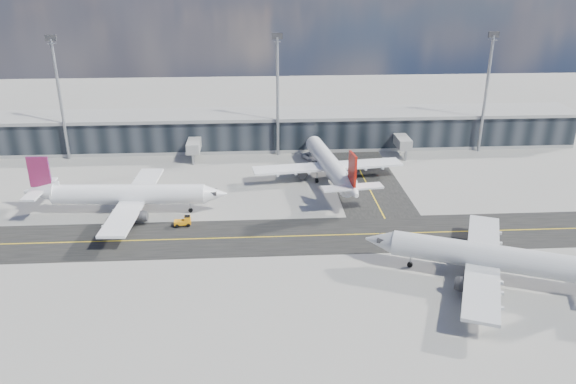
% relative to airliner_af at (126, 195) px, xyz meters
% --- Properties ---
extents(ground, '(300.00, 300.00, 0.00)m').
position_rel_airliner_af_xyz_m(ground, '(29.71, -15.68, -3.68)').
color(ground, gray).
rests_on(ground, ground).
extents(taxiway_lanes, '(180.00, 63.00, 0.03)m').
position_rel_airliner_af_xyz_m(taxiway_lanes, '(33.62, -4.94, -3.66)').
color(taxiway_lanes, black).
rests_on(taxiway_lanes, ground).
extents(terminal_concourse, '(152.00, 19.80, 8.80)m').
position_rel_airliner_af_xyz_m(terminal_concourse, '(29.75, 39.25, 0.42)').
color(terminal_concourse, black).
rests_on(terminal_concourse, ground).
extents(floodlight_masts, '(102.50, 0.70, 28.90)m').
position_rel_airliner_af_xyz_m(floodlight_masts, '(29.71, 32.32, 11.93)').
color(floodlight_masts, gray).
rests_on(floodlight_masts, ground).
extents(airliner_af, '(37.54, 31.99, 11.13)m').
position_rel_airliner_af_xyz_m(airliner_af, '(0.00, 0.00, 0.00)').
color(airliner_af, white).
rests_on(airliner_af, ground).
extents(airliner_redtail, '(32.86, 38.43, 11.38)m').
position_rel_airliner_af_xyz_m(airliner_redtail, '(39.97, 13.87, 0.08)').
color(airliner_redtail, white).
rests_on(airliner_redtail, ground).
extents(airliner_near, '(36.52, 31.59, 11.27)m').
position_rel_airliner_af_xyz_m(airliner_near, '(58.70, -27.80, 0.05)').
color(airliner_near, '#B8BABD').
rests_on(airliner_near, ground).
extents(baggage_tug, '(3.07, 1.77, 1.84)m').
position_rel_airliner_af_xyz_m(baggage_tug, '(11.23, -6.40, -2.75)').
color(baggage_tug, orange).
rests_on(baggage_tug, ground).
extents(service_van, '(4.65, 5.84, 1.48)m').
position_rel_airliner_af_xyz_m(service_van, '(37.43, 28.32, -2.94)').
color(service_van, white).
rests_on(service_van, ground).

